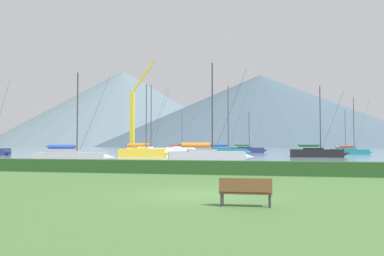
{
  "coord_description": "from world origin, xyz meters",
  "views": [
    {
      "loc": [
        3.27,
        -16.09,
        2.08
      ],
      "look_at": [
        -10.57,
        45.61,
        4.56
      ],
      "focal_mm": 37.56,
      "sensor_mm": 36.0,
      "label": 1
    }
  ],
  "objects_px": {
    "sailboat_slip_3": "(317,152)",
    "dock_crane": "(133,125)",
    "sailboat_slip_0": "(148,150)",
    "sailboat_slip_9": "(247,150)",
    "sailboat_slip_10": "(225,151)",
    "sailboat_slip_2": "(352,151)",
    "sailboat_slip_5": "(344,150)",
    "sailboat_slip_8": "(180,149)",
    "sailboat_slip_4": "(72,157)",
    "sailboat_slip_6": "(143,152)",
    "sailboat_slip_12": "(207,156)",
    "park_bench_near_path": "(246,191)"
  },
  "relations": [
    {
      "from": "sailboat_slip_5",
      "to": "sailboat_slip_4",
      "type": "bearing_deg",
      "value": -139.48
    },
    {
      "from": "sailboat_slip_0",
      "to": "sailboat_slip_6",
      "type": "bearing_deg",
      "value": -85.26
    },
    {
      "from": "sailboat_slip_2",
      "to": "sailboat_slip_9",
      "type": "distance_m",
      "value": 23.15
    },
    {
      "from": "sailboat_slip_5",
      "to": "sailboat_slip_6",
      "type": "xyz_separation_m",
      "value": [
        -36.66,
        -33.14,
        0.19
      ]
    },
    {
      "from": "sailboat_slip_0",
      "to": "sailboat_slip_3",
      "type": "xyz_separation_m",
      "value": [
        31.7,
        -12.49,
        -0.05
      ]
    },
    {
      "from": "sailboat_slip_6",
      "to": "sailboat_slip_10",
      "type": "relative_size",
      "value": 0.98
    },
    {
      "from": "sailboat_slip_0",
      "to": "sailboat_slip_3",
      "type": "relative_size",
      "value": 1.28
    },
    {
      "from": "sailboat_slip_6",
      "to": "dock_crane",
      "type": "xyz_separation_m",
      "value": [
        -8.21,
        16.84,
        5.35
      ]
    },
    {
      "from": "sailboat_slip_4",
      "to": "sailboat_slip_12",
      "type": "xyz_separation_m",
      "value": [
        14.01,
        3.3,
        0.07
      ]
    },
    {
      "from": "sailboat_slip_8",
      "to": "sailboat_slip_12",
      "type": "relative_size",
      "value": 0.96
    },
    {
      "from": "sailboat_slip_8",
      "to": "dock_crane",
      "type": "distance_m",
      "value": 25.1
    },
    {
      "from": "sailboat_slip_0",
      "to": "sailboat_slip_6",
      "type": "xyz_separation_m",
      "value": [
        3.57,
        -13.24,
        -0.05
      ]
    },
    {
      "from": "sailboat_slip_0",
      "to": "sailboat_slip_12",
      "type": "distance_m",
      "value": 39.73
    },
    {
      "from": "sailboat_slip_5",
      "to": "park_bench_near_path",
      "type": "xyz_separation_m",
      "value": [
        -15.01,
        -83.86,
        -0.03
      ]
    },
    {
      "from": "sailboat_slip_0",
      "to": "sailboat_slip_10",
      "type": "distance_m",
      "value": 17.97
    },
    {
      "from": "sailboat_slip_9",
      "to": "park_bench_near_path",
      "type": "relative_size",
      "value": 5.35
    },
    {
      "from": "sailboat_slip_3",
      "to": "sailboat_slip_6",
      "type": "distance_m",
      "value": 28.14
    },
    {
      "from": "sailboat_slip_6",
      "to": "dock_crane",
      "type": "relative_size",
      "value": 0.6
    },
    {
      "from": "sailboat_slip_9",
      "to": "sailboat_slip_12",
      "type": "height_order",
      "value": "sailboat_slip_12"
    },
    {
      "from": "sailboat_slip_10",
      "to": "park_bench_near_path",
      "type": "bearing_deg",
      "value": -97.69
    },
    {
      "from": "sailboat_slip_5",
      "to": "dock_crane",
      "type": "distance_m",
      "value": 48.06
    },
    {
      "from": "sailboat_slip_8",
      "to": "sailboat_slip_4",
      "type": "bearing_deg",
      "value": -96.04
    },
    {
      "from": "sailboat_slip_6",
      "to": "sailboat_slip_12",
      "type": "xyz_separation_m",
      "value": [
        15.03,
        -21.86,
        0.02
      ]
    },
    {
      "from": "sailboat_slip_12",
      "to": "park_bench_near_path",
      "type": "distance_m",
      "value": 29.61
    },
    {
      "from": "sailboat_slip_0",
      "to": "sailboat_slip_5",
      "type": "bearing_deg",
      "value": 15.95
    },
    {
      "from": "sailboat_slip_4",
      "to": "sailboat_slip_9",
      "type": "bearing_deg",
      "value": 61.92
    },
    {
      "from": "sailboat_slip_8",
      "to": "dock_crane",
      "type": "bearing_deg",
      "value": -110.26
    },
    {
      "from": "sailboat_slip_10",
      "to": "park_bench_near_path",
      "type": "distance_m",
      "value": 57.82
    },
    {
      "from": "sailboat_slip_4",
      "to": "park_bench_near_path",
      "type": "height_order",
      "value": "sailboat_slip_4"
    },
    {
      "from": "sailboat_slip_5",
      "to": "park_bench_near_path",
      "type": "bearing_deg",
      "value": -118.19
    },
    {
      "from": "sailboat_slip_12",
      "to": "sailboat_slip_10",
      "type": "bearing_deg",
      "value": 76.87
    },
    {
      "from": "sailboat_slip_0",
      "to": "sailboat_slip_10",
      "type": "relative_size",
      "value": 1.14
    },
    {
      "from": "sailboat_slip_10",
      "to": "dock_crane",
      "type": "xyz_separation_m",
      "value": [
        -21.27,
        10.38,
        5.37
      ]
    },
    {
      "from": "sailboat_slip_0",
      "to": "sailboat_slip_9",
      "type": "relative_size",
      "value": 1.5
    },
    {
      "from": "sailboat_slip_8",
      "to": "sailboat_slip_12",
      "type": "distance_m",
      "value": 65.67
    },
    {
      "from": "sailboat_slip_3",
      "to": "dock_crane",
      "type": "bearing_deg",
      "value": 152.51
    },
    {
      "from": "sailboat_slip_4",
      "to": "sailboat_slip_12",
      "type": "distance_m",
      "value": 14.39
    },
    {
      "from": "sailboat_slip_9",
      "to": "sailboat_slip_10",
      "type": "bearing_deg",
      "value": -110.28
    },
    {
      "from": "sailboat_slip_3",
      "to": "park_bench_near_path",
      "type": "distance_m",
      "value": 51.87
    },
    {
      "from": "sailboat_slip_0",
      "to": "sailboat_slip_4",
      "type": "bearing_deg",
      "value": -93.53
    },
    {
      "from": "sailboat_slip_0",
      "to": "sailboat_slip_6",
      "type": "relative_size",
      "value": 1.16
    },
    {
      "from": "sailboat_slip_0",
      "to": "sailboat_slip_10",
      "type": "height_order",
      "value": "sailboat_slip_0"
    },
    {
      "from": "sailboat_slip_6",
      "to": "sailboat_slip_12",
      "type": "distance_m",
      "value": 26.53
    },
    {
      "from": "sailboat_slip_5",
      "to": "sailboat_slip_6",
      "type": "relative_size",
      "value": 0.81
    },
    {
      "from": "sailboat_slip_5",
      "to": "sailboat_slip_10",
      "type": "relative_size",
      "value": 0.79
    },
    {
      "from": "sailboat_slip_8",
      "to": "sailboat_slip_3",
      "type": "bearing_deg",
      "value": -61.78
    },
    {
      "from": "sailboat_slip_8",
      "to": "sailboat_slip_9",
      "type": "relative_size",
      "value": 1.1
    },
    {
      "from": "sailboat_slip_5",
      "to": "sailboat_slip_8",
      "type": "xyz_separation_m",
      "value": [
        -40.66,
        7.85,
        0.13
      ]
    },
    {
      "from": "sailboat_slip_5",
      "to": "sailboat_slip_10",
      "type": "distance_m",
      "value": 35.63
    },
    {
      "from": "sailboat_slip_12",
      "to": "park_bench_near_path",
      "type": "relative_size",
      "value": 6.15
    }
  ]
}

